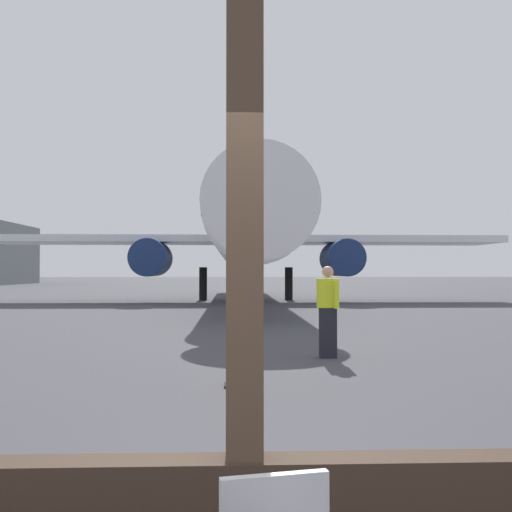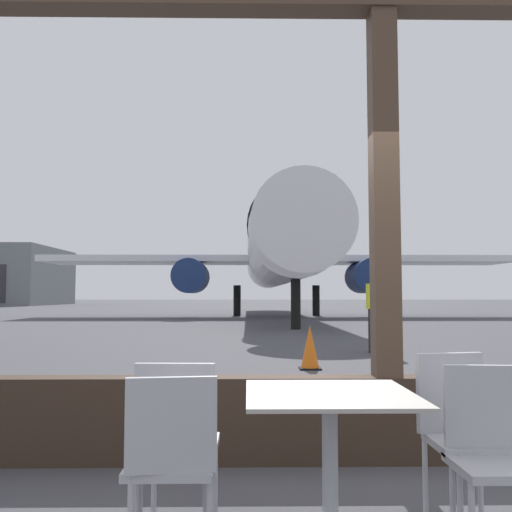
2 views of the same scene
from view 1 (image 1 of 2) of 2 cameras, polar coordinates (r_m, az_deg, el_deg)
name	(u,v)px [view 1 (image 1 of 2)]	position (r m, az deg, el deg)	size (l,w,h in m)	color
ground_plane	(233,293)	(43.29, -2.21, -3.59)	(220.00, 220.00, 0.00)	#424247
window_frame	(244,332)	(3.27, -1.11, -7.25)	(8.47, 0.24, 3.74)	#38281E
airplane	(247,234)	(31.76, -0.89, 2.09)	(27.05, 31.53, 10.37)	silver
ground_crew_worker	(328,310)	(11.44, 6.88, -5.17)	(0.40, 0.49, 1.74)	black
traffic_cone	(237,361)	(8.67, -1.87, -10.02)	(0.36, 0.36, 0.75)	orange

